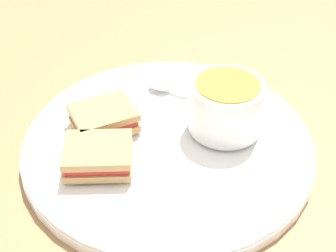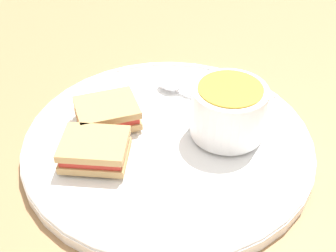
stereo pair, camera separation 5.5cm
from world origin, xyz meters
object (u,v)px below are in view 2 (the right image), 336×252
object	(u,v)px
sandwich_half_near	(107,113)
spoon	(175,87)
sandwich_half_far	(95,149)
soup_bowl	(229,110)

from	to	relation	value
sandwich_half_near	spoon	bearing A→B (deg)	120.29
sandwich_half_far	sandwich_half_near	bearing A→B (deg)	164.53
spoon	sandwich_half_far	world-z (taller)	sandwich_half_far
sandwich_half_near	soup_bowl	bearing A→B (deg)	73.21
soup_bowl	sandwich_half_far	size ratio (longest dim) A/B	1.03
soup_bowl	spoon	distance (m)	0.11
soup_bowl	spoon	bearing A→B (deg)	-154.26
soup_bowl	sandwich_half_near	bearing A→B (deg)	-106.79
soup_bowl	sandwich_half_near	distance (m)	0.15
spoon	sandwich_half_near	bearing A→B (deg)	73.53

